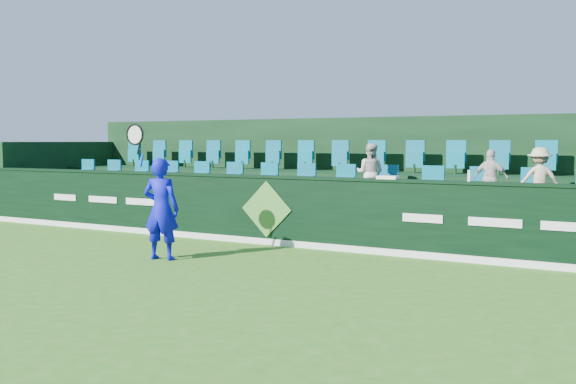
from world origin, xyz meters
The scene contains 13 objects.
ground centered at (0.00, 0.00, 0.00)m, with size 60.00×60.00×0.00m, color #2D6F1A.
sponsor_hoarding centered at (0.00, 4.00, 0.67)m, with size 16.00×0.25×1.35m.
stand_tier_front centered at (0.00, 5.10, 0.40)m, with size 16.00×2.00×0.80m, color black.
stand_tier_back centered at (0.00, 7.00, 0.65)m, with size 16.00×1.80×1.30m, color black.
stand_rear centered at (0.00, 7.44, 1.22)m, with size 16.00×4.10×2.60m.
seat_row_front centered at (0.00, 5.50, 1.10)m, with size 13.50×0.50×0.60m, color #076B85.
seat_row_back centered at (0.00, 7.30, 1.60)m, with size 13.50×0.50×0.60m, color #076B85.
tennis_player centered at (-0.79, 1.69, 0.89)m, with size 1.05×0.54×2.36m.
spectator_left centered at (1.66, 5.12, 1.39)m, with size 0.57×0.44×1.18m, color beige.
spectator_middle centered at (3.98, 5.12, 1.34)m, with size 0.63×0.26×1.07m, color beige.
spectator_right centered at (4.81, 5.12, 1.36)m, with size 0.72×0.41×1.11m, color beige.
towel centered at (2.43, 4.00, 1.38)m, with size 0.37×0.24×0.05m, color white.
drinks_bottle centered at (3.85, 4.00, 1.44)m, with size 0.06×0.06×0.19m, color white.
Camera 1 is at (6.28, -6.79, 2.02)m, focal length 40.00 mm.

